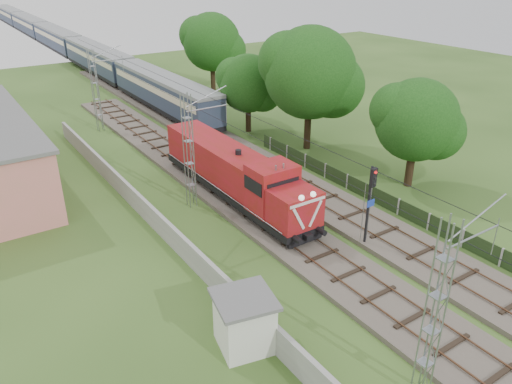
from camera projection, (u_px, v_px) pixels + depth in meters
ground at (340, 274)px, 27.63m from camera, size 140.00×140.00×0.00m
track_main at (268, 220)px, 32.81m from camera, size 4.20×70.00×0.45m
track_side at (231, 148)px, 45.08m from camera, size 4.20×80.00×0.45m
catenary at (189, 151)px, 33.42m from camera, size 3.31×70.00×8.00m
boundary_wall at (144, 209)px, 33.06m from camera, size 0.25×40.00×1.50m
fence at (399, 207)px, 33.64m from camera, size 0.12×32.00×1.20m
locomotive at (235, 173)px, 34.96m from camera, size 2.85×16.27×4.13m
coach_rake at (57, 38)px, 89.15m from camera, size 3.04×113.81×3.52m
signal_post at (371, 193)px, 28.66m from camera, size 0.58×0.45×5.22m
relay_hut at (244, 322)px, 22.00m from camera, size 3.05×3.05×2.65m
tree_a at (417, 121)px, 36.06m from camera, size 6.33×6.03×8.20m
tree_b at (311, 74)px, 42.74m from camera, size 8.34×7.94×10.81m
tree_c at (249, 84)px, 47.94m from camera, size 5.86×5.58×7.59m
tree_d at (212, 43)px, 62.16m from camera, size 7.51×7.15×9.74m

